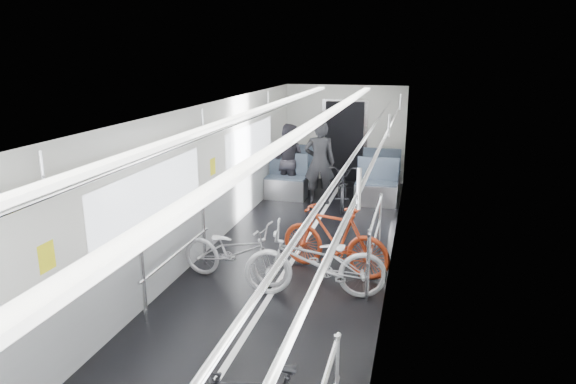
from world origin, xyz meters
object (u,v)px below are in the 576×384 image
at_px(bike_left_far, 235,252).
at_px(bike_right_mid, 315,262).
at_px(person_standing, 319,163).
at_px(person_seated, 288,160).
at_px(bike_aisle, 343,184).
at_px(bike_right_far, 335,239).

distance_m(bike_left_far, bike_right_mid, 1.23).
relative_size(bike_left_far, person_standing, 0.92).
bearing_deg(bike_right_mid, bike_left_far, -110.07).
height_order(bike_left_far, person_standing, person_standing).
distance_m(bike_left_far, person_seated, 4.67).
bearing_deg(bike_aisle, person_seated, 150.59).
relative_size(bike_right_far, person_standing, 0.96).
xyz_separation_m(bike_left_far, bike_right_far, (1.32, 0.64, 0.08)).
relative_size(bike_right_mid, bike_aisle, 1.06).
relative_size(bike_left_far, bike_right_mid, 0.88).
bearing_deg(bike_right_far, bike_left_far, -47.51).
bearing_deg(person_seated, bike_right_mid, 117.20).
relative_size(bike_right_far, bike_aisle, 0.97).
xyz_separation_m(bike_right_far, bike_aisle, (-0.39, 3.48, -0.05)).
relative_size(bike_right_far, person_seated, 1.06).
xyz_separation_m(bike_right_mid, person_standing, (-0.80, 4.34, 0.41)).
bearing_deg(bike_right_far, bike_right_mid, 8.89).
distance_m(bike_left_far, bike_aisle, 4.22).
xyz_separation_m(bike_left_far, person_seated, (-0.42, 4.63, 0.38)).
bearing_deg(bike_right_far, person_seated, -139.85).
height_order(person_standing, person_seated, person_standing).
distance_m(bike_aisle, person_seated, 1.48).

